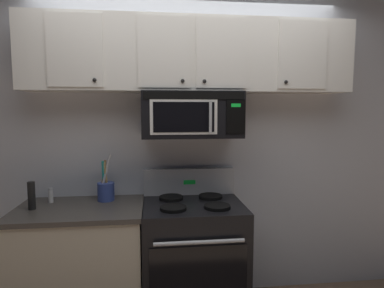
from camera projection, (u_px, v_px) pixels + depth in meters
back_wall at (188, 140)px, 2.80m from camera, size 5.20×0.10×2.70m
stove_range at (193, 257)px, 2.53m from camera, size 0.76×0.69×1.12m
over_range_microwave at (191, 115)px, 2.53m from camera, size 0.76×0.43×0.35m
upper_cabinets at (191, 56)px, 2.52m from camera, size 2.50×0.36×0.55m
counter_segment at (82, 265)px, 2.44m from camera, size 0.93×0.65×0.90m
utensil_crock_blue at (106, 189)px, 2.56m from camera, size 0.13×0.13×0.37m
salt_shaker at (51, 195)px, 2.50m from camera, size 0.04×0.04×0.11m
pepper_mill at (32, 196)px, 2.33m from camera, size 0.05×0.05×0.20m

